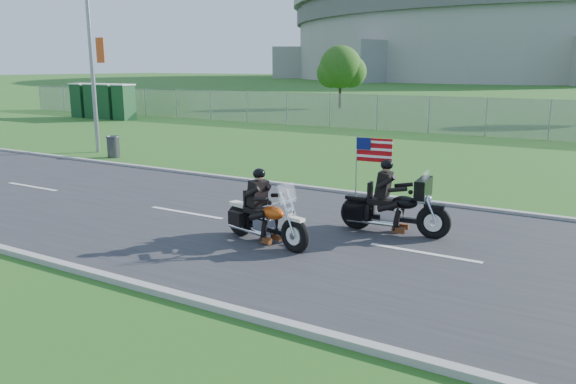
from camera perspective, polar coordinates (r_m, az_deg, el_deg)
The scene contains 15 objects.
ground at distance 12.91m, azimuth -3.56°, elevation -3.45°, with size 420.00×420.00×0.00m, color #27561B.
road at distance 12.90m, azimuth -3.56°, elevation -3.36°, with size 120.00×8.00×0.04m, color #28282B.
curb_north at distance 16.30m, azimuth 4.44°, elevation 0.14°, with size 120.00×0.18×0.12m, color #9E9B93.
curb_south at distance 9.99m, azimuth -16.84°, elevation -8.60°, with size 120.00×0.18×0.12m, color #9E9B93.
fence at distance 32.64m, azimuth 9.04°, elevation 8.00°, with size 60.00×0.03×2.00m, color gray.
stadium at distance 182.65m, azimuth 22.92°, elevation 15.51°, with size 140.40×140.40×29.20m.
streetlight at distance 25.20m, azimuth -19.21°, elevation 16.70°, with size 0.90×2.46×10.00m.
porta_toilet_a at distance 39.86m, azimuth -16.33°, elevation 8.69°, with size 1.10×1.10×2.30m, color #14401D.
porta_toilet_b at distance 40.89m, azimuth -17.70°, elevation 8.70°, with size 1.10×1.10×2.30m, color #14401D.
porta_toilet_c at distance 41.94m, azimuth -18.99°, elevation 8.69°, with size 1.10×1.10×2.30m, color #14401D.
porta_toilet_d at distance 43.01m, azimuth -20.22°, elevation 8.69°, with size 1.10×1.10×2.30m, color #14401D.
tree_fence_mid at distance 48.99m, azimuth 5.42°, elevation 12.32°, with size 3.96×3.69×5.30m.
motorcycle_lead at distance 11.47m, azimuth -2.38°, elevation -2.92°, with size 2.31×0.93×1.57m.
motorcycle_follow at distance 12.31m, azimuth 10.70°, elevation -1.74°, with size 2.45×0.82×2.04m.
trash_can at distance 23.49m, azimuth -17.33°, elevation 4.37°, with size 0.48×0.48×0.83m, color #3E3E43.
Camera 1 is at (6.99, -10.25, 3.59)m, focal length 35.00 mm.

